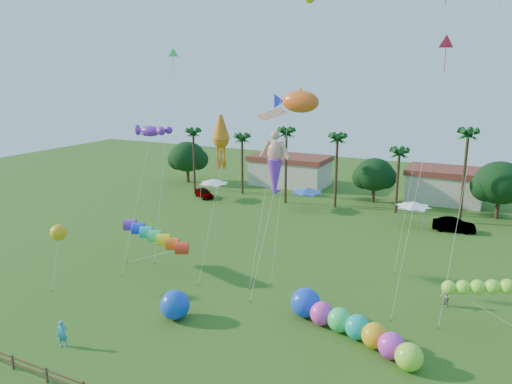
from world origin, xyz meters
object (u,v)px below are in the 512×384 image
at_px(spectator_a, 62,334).
at_px(blue_ball, 175,305).
at_px(car_a, 204,193).
at_px(car_b, 454,225).
at_px(caterpillar_inflatable, 348,324).
at_px(spectator_b, 446,296).

xyz_separation_m(spectator_a, blue_ball, (4.52, 6.67, 0.20)).
height_order(spectator_a, blue_ball, blue_ball).
distance_m(car_a, car_b, 34.72).
bearing_deg(spectator_a, car_a, 71.73).
distance_m(car_a, blue_ball, 37.09).
distance_m(car_b, blue_ball, 35.95).
relative_size(car_a, blue_ball, 1.81).
bearing_deg(car_b, spectator_a, 144.40).
xyz_separation_m(car_b, caterpillar_inflatable, (-4.17, -28.58, 0.17)).
bearing_deg(car_a, caterpillar_inflatable, -100.25).
bearing_deg(blue_ball, car_a, 119.35).
height_order(spectator_b, blue_ball, blue_ball).
relative_size(car_b, spectator_a, 2.57).
bearing_deg(car_a, spectator_a, -127.45).
bearing_deg(caterpillar_inflatable, car_a, 159.12).
distance_m(car_a, spectator_a, 41.32).
height_order(car_b, spectator_b, spectator_b).
relative_size(car_a, caterpillar_inflatable, 0.38).
bearing_deg(car_a, car_b, -57.43).
relative_size(caterpillar_inflatable, blue_ball, 4.75).
xyz_separation_m(car_a, spectator_a, (13.66, -39.00, 0.23)).
height_order(car_b, spectator_a, spectator_a).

